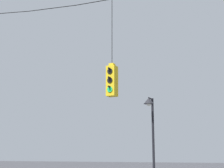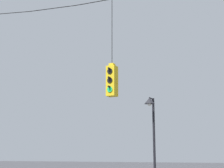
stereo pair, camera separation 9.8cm
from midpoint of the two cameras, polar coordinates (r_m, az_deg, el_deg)
traffic_light_near_left_pole at (r=12.55m, az=0.22°, el=0.63°), size 0.34×0.58×3.80m
street_lamp at (r=17.17m, az=6.77°, el=-6.29°), size 0.50×0.86×5.01m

